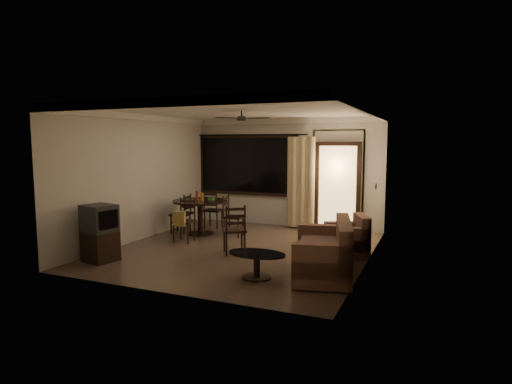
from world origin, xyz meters
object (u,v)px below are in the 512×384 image
at_px(dining_chair_west, 181,221).
at_px(dining_chair_east, 233,224).
at_px(sofa, 326,254).
at_px(dining_chair_south, 184,228).
at_px(tv_cabinet, 100,233).
at_px(dining_table, 200,207).
at_px(side_chair, 234,239).
at_px(coffee_table, 257,261).
at_px(armchair, 349,239).
at_px(dining_chair_north, 213,217).

height_order(dining_chair_west, dining_chair_east, same).
bearing_deg(sofa, dining_chair_west, 140.66).
relative_size(dining_chair_south, tv_cabinet, 0.91).
bearing_deg(dining_table, side_chair, -41.05).
xyz_separation_m(dining_chair_south, sofa, (3.46, -1.16, 0.05)).
distance_m(dining_chair_west, dining_chair_south, 0.96).
relative_size(dining_table, sofa, 0.70).
bearing_deg(coffee_table, tv_cabinet, -176.49).
relative_size(dining_chair_south, sofa, 0.52).
relative_size(dining_chair_east, tv_cabinet, 0.91).
bearing_deg(dining_chair_west, coffee_table, 44.79).
relative_size(coffee_table, side_chair, 0.97).
relative_size(dining_chair_east, side_chair, 0.96).
relative_size(dining_chair_east, coffee_table, 0.99).
bearing_deg(dining_chair_south, side_chair, -24.58).
bearing_deg(armchair, coffee_table, -141.21).
bearing_deg(dining_chair_north, dining_chair_east, 136.76).
distance_m(tv_cabinet, coffee_table, 3.06).
bearing_deg(tv_cabinet, dining_chair_north, 95.60).
relative_size(dining_chair_north, armchair, 0.95).
xyz_separation_m(dining_chair_west, dining_chair_north, (0.41, 0.87, 0.00)).
height_order(tv_cabinet, side_chair, tv_cabinet).
height_order(armchair, coffee_table, armchair).
bearing_deg(dining_chair_east, coffee_table, -152.94).
xyz_separation_m(coffee_table, side_chair, (-0.99, 1.23, 0.01)).
bearing_deg(dining_chair_east, dining_chair_south, 135.70).
bearing_deg(dining_chair_east, sofa, -133.44).
xyz_separation_m(dining_chair_south, dining_chair_north, (-0.16, 1.64, -0.02)).
xyz_separation_m(dining_chair_west, tv_cabinet, (-0.01, -2.69, 0.24)).
distance_m(dining_chair_north, tv_cabinet, 3.59).
distance_m(dining_chair_west, dining_chair_east, 1.33).
xyz_separation_m(dining_chair_north, coffee_table, (2.63, -3.37, -0.00)).
relative_size(dining_chair_north, tv_cabinet, 0.91).
bearing_deg(dining_chair_north, armchair, 153.98).
xyz_separation_m(dining_chair_north, sofa, (3.63, -2.80, 0.08)).
xyz_separation_m(dining_chair_west, coffee_table, (3.04, -2.50, -0.00)).
xyz_separation_m(dining_chair_west, dining_chair_south, (0.57, -0.77, 0.02)).
distance_m(dining_table, coffee_table, 3.65).
relative_size(dining_chair_west, armchair, 0.95).
bearing_deg(dining_chair_east, dining_chair_west, 91.50).
bearing_deg(dining_table, dining_chair_south, -84.36).
height_order(dining_table, dining_chair_east, dining_table).
bearing_deg(dining_chair_north, dining_table, 90.10).
relative_size(dining_chair_east, dining_chair_north, 1.00).
xyz_separation_m(dining_table, dining_chair_north, (-0.08, 0.78, -0.36)).
bearing_deg(dining_chair_west, armchair, 77.22).
distance_m(dining_chair_east, sofa, 3.43).
bearing_deg(sofa, dining_chair_south, 147.69).
bearing_deg(dining_chair_east, armchair, -109.28).
height_order(dining_chair_east, sofa, dining_chair_east).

